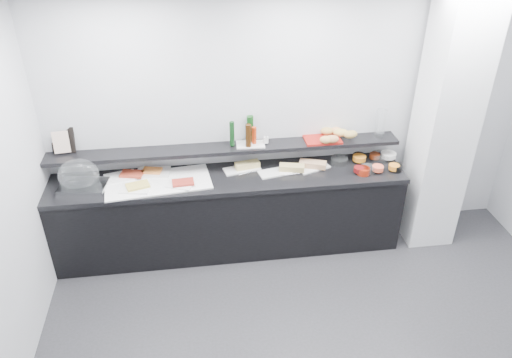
{
  "coord_description": "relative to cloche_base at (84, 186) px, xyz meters",
  "views": [
    {
      "loc": [
        -1.01,
        -2.64,
        3.51
      ],
      "look_at": [
        -0.45,
        1.45,
        1.0
      ],
      "focal_mm": 35.0,
      "sensor_mm": 36.0,
      "label": 1
    }
  ],
  "objects": [
    {
      "name": "bottle_brown",
      "position": [
        1.65,
        0.15,
        0.36
      ],
      "size": [
        0.06,
        0.06,
        0.24
      ],
      "primitive_type": "cylinder",
      "rotation": [
        0.0,
        0.0,
        0.1
      ],
      "color": "#321B09",
      "rests_on": "condiment_tray"
    },
    {
      "name": "sandwich_food_mid",
      "position": [
        2.08,
        0.03,
        0.02
      ],
      "size": [
        0.27,
        0.16,
        0.06
      ],
      "primitive_type": "cube",
      "rotation": [
        0.0,
        0.0,
        -0.24
      ],
      "color": "tan",
      "rests_on": "sandwich_plate_mid"
    },
    {
      "name": "bowl_red_jam",
      "position": [
        2.8,
        -0.11,
        0.02
      ],
      "size": [
        0.17,
        0.17,
        0.07
      ],
      "primitive_type": "cylinder",
      "rotation": [
        0.0,
        0.0,
        -0.33
      ],
      "color": "maroon",
      "rests_on": "counter_top"
    },
    {
      "name": "tongs_left",
      "position": [
        1.6,
        0.03,
        -0.0
      ],
      "size": [
        0.15,
        0.06,
        0.01
      ],
      "primitive_type": "cylinder",
      "rotation": [
        0.0,
        1.57,
        0.34
      ],
      "color": "#ACAEB3",
      "rests_on": "sandwich_plate_left"
    },
    {
      "name": "bowl_black_fruit",
      "position": [
        3.15,
        -0.09,
        0.02
      ],
      "size": [
        0.16,
        0.16,
        0.07
      ],
      "primitive_type": "cylinder",
      "rotation": [
        0.0,
        0.0,
        0.3
      ],
      "color": "black",
      "rests_on": "counter_top"
    },
    {
      "name": "food_meat_b",
      "position": [
        0.97,
        -0.1,
        0.02
      ],
      "size": [
        0.22,
        0.15,
        0.02
      ],
      "primitive_type": "cube",
      "rotation": [
        0.0,
        0.0,
        0.07
      ],
      "color": "maroon",
      "rests_on": "platter_meat_b"
    },
    {
      "name": "sandwich_plate_left",
      "position": [
        1.58,
        0.14,
        -0.01
      ],
      "size": [
        0.4,
        0.24,
        0.01
      ],
      "primitive_type": "cube",
      "rotation": [
        0.0,
        0.0,
        0.21
      ],
      "color": "white",
      "rests_on": "counter_top"
    },
    {
      "name": "bowl_glass_fruit",
      "position": [
        2.61,
        0.13,
        0.02
      ],
      "size": [
        0.2,
        0.2,
        0.07
      ],
      "primitive_type": "cylinder",
      "rotation": [
        0.0,
        0.0,
        0.15
      ],
      "color": "silver",
      "rests_on": "counter_top"
    },
    {
      "name": "sandwich_food_right",
      "position": [
        2.31,
        0.08,
        0.02
      ],
      "size": [
        0.3,
        0.2,
        0.06
      ],
      "primitive_type": "cube",
      "rotation": [
        0.0,
        0.0,
        -0.36
      ],
      "color": "tan",
      "rests_on": "sandwich_plate_right"
    },
    {
      "name": "bottle_green_a",
      "position": [
        1.49,
        0.2,
        0.37
      ],
      "size": [
        0.06,
        0.06,
        0.26
      ],
      "primitive_type": "cylinder",
      "rotation": [
        0.0,
        0.0,
        0.36
      ],
      "color": "#0E3313",
      "rests_on": "condiment_tray"
    },
    {
      "name": "bread_roll_se",
      "position": [
        2.72,
        0.18,
        0.29
      ],
      "size": [
        0.17,
        0.13,
        0.08
      ],
      "primitive_type": "ellipsoid",
      "rotation": [
        0.0,
        0.0,
        0.19
      ],
      "color": "#B28E44",
      "rests_on": "bread_tray"
    },
    {
      "name": "cloche_base",
      "position": [
        0.0,
        0.0,
        0.0
      ],
      "size": [
        0.49,
        0.36,
        0.04
      ],
      "primitive_type": "cube",
      "rotation": [
        0.0,
        0.0,
        -0.15
      ],
      "color": "#B1B5B8",
      "rests_on": "counter_top"
    },
    {
      "name": "tongs_right",
      "position": [
        2.34,
        0.04,
        -0.0
      ],
      "size": [
        0.16,
        0.01,
        0.01
      ],
      "primitive_type": "cylinder",
      "rotation": [
        0.0,
        1.57,
        0.01
      ],
      "color": "#B9BCC1",
      "rests_on": "sandwich_plate_right"
    },
    {
      "name": "fill_red_jam",
      "position": [
        2.75,
        -0.1,
        0.03
      ],
      "size": [
        0.13,
        0.13,
        0.05
      ],
      "primitive_type": "cylinder",
      "rotation": [
        0.0,
        0.0,
        -0.26
      ],
      "color": "#600D0E",
      "rests_on": "bowl_red_jam"
    },
    {
      "name": "cloche_dome",
      "position": [
        -0.03,
        0.03,
        0.11
      ],
      "size": [
        0.42,
        0.3,
        0.34
      ],
      "primitive_type": "ellipsoid",
      "rotation": [
        0.0,
        0.0,
        0.12
      ],
      "color": "white",
      "rests_on": "cloche_base"
    },
    {
      "name": "print_art",
      "position": [
        -0.19,
        0.26,
        0.36
      ],
      "size": [
        0.16,
        0.07,
        0.22
      ],
      "primitive_type": "cube",
      "rotation": [
        -0.21,
        0.0,
        0.12
      ],
      "color": "beige",
      "rests_on": "framed_print"
    },
    {
      "name": "wall_shelf",
      "position": [
        1.42,
        0.2,
        0.21
      ],
      "size": [
        3.6,
        0.25,
        0.04
      ],
      "primitive_type": "cube",
      "color": "black",
      "rests_on": "back_wall"
    },
    {
      "name": "sandwich_plate_right",
      "position": [
        2.32,
        0.06,
        -0.01
      ],
      "size": [
        0.36,
        0.25,
        0.01
      ],
      "primitive_type": "cube",
      "rotation": [
        0.0,
        0.0,
        0.35
      ],
      "color": "silver",
      "rests_on": "counter_top"
    },
    {
      "name": "counter_top",
      "position": [
        1.42,
        0.02,
        -0.05
      ],
      "size": [
        3.62,
        0.62,
        0.05
      ],
      "primitive_type": "cube",
      "color": "black",
      "rests_on": "buffet_cabinet"
    },
    {
      "name": "platter_meat_a",
      "position": [
        0.34,
        0.12,
        0.0
      ],
      "size": [
        0.34,
        0.27,
        0.01
      ],
      "primitive_type": "cube",
      "rotation": [
        0.0,
        0.0,
        0.24
      ],
      "color": "white",
      "rests_on": "linen_runner"
    },
    {
      "name": "sandwich_plate_mid",
      "position": [
        1.93,
        0.03,
        -0.01
      ],
      "size": [
        0.41,
        0.24,
        0.01
      ],
      "primitive_type": "cube",
      "rotation": [
        0.0,
        0.0,
        0.2
      ],
      "color": "white",
      "rests_on": "counter_top"
    },
    {
      "name": "ceiling",
      "position": [
        2.12,
        -1.68,
        1.78
      ],
      "size": [
        5.0,
        5.0,
        0.0
      ],
      "primitive_type": "plane",
      "color": "white",
      "rests_on": "back_wall"
    },
    {
      "name": "food_salmon",
      "position": [
        0.65,
        0.17,
        0.02
      ],
      "size": [
        0.21,
        0.16,
        0.02
      ],
      "primitive_type": "cube",
      "rotation": [
        0.0,
        0.0,
        -0.25
      ],
      "color": "orange",
      "rests_on": "platter_salmon"
    },
    {
      "name": "bowl_glass_cream",
      "position": [
        3.07,
        0.15,
        0.02
      ],
      "size": [
        0.21,
        0.21,
        0.07
      ],
      "primitive_type": "cylinder",
      "rotation": [
        0.0,
        0.0,
        0.09
      ],
      "color": "white",
      "rests_on": "counter_top"
    },
    {
      "name": "bowl_black_jam",
      "position": [
        2.84,
        0.17,
        0.02
      ],
      "size": [
        0.14,
        0.14,
        0.07
      ],
      "primitive_type": "cylinder",
      "rotation": [
        0.0,
        0.0,
        0.04
      ],
      "color": "black",
      "rests_on": "counter_top"
    },
    {
      "name": "fill_glass_salmon",
      "position": [
        2.95,
        -0.1,
        0.03
      ],
      "size": [
        0.12,
        0.12,
        0.05
      ],
      "primitive_type": "cylinder",
      "rotation": [
        0.0,
        0.0,
        -0.01
      ],
      "color": "#FB613D",
      "rests_on": "bowl_glass_salmon"
    },
    {
      "name": "bottle_green_b",
      "position": [
        1.68,
        0.26,
        0.38
      ],
      "size": [
        0.09,
        0.09,
        0.28
      ],
      "primitive_type": "cylinder",
      "rotation": [
        0.0,
        0.0,
        0.37
      ],
      "color": "#103B12",
      "rests_on": "condiment_tray"
    },
    {
      "name": "bottle_hot",
      "position": [
        1.71,
        0.21,
        0.33
      ],
      "size": [
        0.06,
        0.06,
        0.18
      ],
      "primitive_type": "cylinder",
      "rotation": [
        0.0,
        0.0,
        -0.4
      ],
      "color": "#BA300D",
      "rests_on": "condiment_tray"
    },
    {
      "name": "column",
      "position": [
        3.62,
        -0.03,
        0.43
      ],
      "size": [
        0.5,
        0.5,
        2.7
      ],
      "primitive_type": "cube",
      "color": "white",
      "rests_on": "ground"
    },
    {
      "name": "linen_runner",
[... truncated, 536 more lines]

